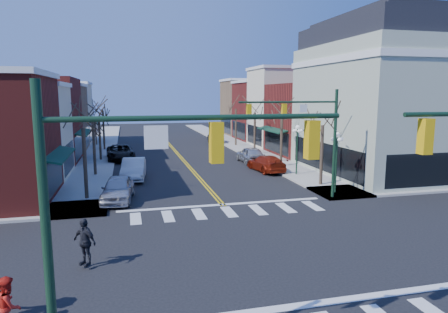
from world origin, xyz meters
TOP-DOWN VIEW (x-y plane):
  - ground at (0.00, 0.00)m, footprint 160.00×160.00m
  - sidewalk_left at (-8.75, 20.00)m, footprint 3.50×70.00m
  - sidewalk_right at (8.75, 20.00)m, footprint 3.50×70.00m
  - bldg_left_stucco_a at (-15.50, 19.50)m, footprint 10.00×7.00m
  - bldg_left_brick_b at (-15.50, 27.50)m, footprint 10.00×9.00m
  - bldg_left_tan at (-15.50, 35.75)m, footprint 10.00×7.50m
  - bldg_left_stucco_b at (-15.50, 43.50)m, footprint 10.00×8.00m
  - bldg_right_brick_a at (15.50, 25.75)m, footprint 10.00×8.50m
  - bldg_right_stucco at (15.50, 33.50)m, footprint 10.00×7.00m
  - bldg_right_brick_b at (15.50, 41.00)m, footprint 10.00×8.00m
  - bldg_right_tan at (15.50, 49.00)m, footprint 10.00×8.00m
  - victorian_corner at (16.50, 14.50)m, footprint 12.25×14.25m
  - traffic_mast_near_left at (-5.55, -7.40)m, footprint 6.60×0.28m
  - traffic_mast_far_right at (5.55, 7.40)m, footprint 6.60×0.28m
  - lamppost_corner at (8.20, 8.50)m, footprint 0.36×0.36m
  - lamppost_midblock at (8.20, 15.00)m, footprint 0.36×0.36m
  - tree_left_a at (-8.40, 11.00)m, footprint 0.24×0.24m
  - tree_left_b at (-8.40, 19.00)m, footprint 0.24×0.24m
  - tree_left_c at (-8.40, 27.00)m, footprint 0.24×0.24m
  - tree_left_d at (-8.40, 35.00)m, footprint 0.24×0.24m
  - tree_right_a at (8.40, 11.00)m, footprint 0.24×0.24m
  - tree_right_b at (8.40, 19.00)m, footprint 0.24×0.24m
  - tree_right_c at (8.40, 27.00)m, footprint 0.24×0.24m
  - tree_right_d at (8.40, 35.00)m, footprint 0.24×0.24m
  - car_left_near at (-6.40, 10.32)m, footprint 2.36×4.88m
  - car_left_mid at (-5.26, 16.96)m, footprint 2.22×5.24m
  - car_left_far at (-6.40, 27.01)m, footprint 3.10×6.02m
  - car_right_near at (6.40, 17.51)m, footprint 2.53×5.18m
  - car_right_mid at (6.40, 22.22)m, footprint 2.07×4.88m
  - car_right_far at (6.40, 39.04)m, footprint 1.87×4.56m
  - pedestrian_red_b at (-9.14, -4.27)m, footprint 0.77×0.92m
  - pedestrian_dark_a at (-7.50, 0.15)m, footprint 1.15×1.09m

SIDE VIEW (x-z plane):
  - ground at x=0.00m, z-range 0.00..0.00m
  - sidewalk_left at x=-8.75m, z-range 0.00..0.15m
  - sidewalk_right at x=8.75m, z-range 0.00..0.15m
  - car_right_near at x=6.40m, z-range 0.00..1.45m
  - car_right_far at x=6.40m, z-range 0.00..1.47m
  - car_left_near at x=-6.40m, z-range 0.00..1.61m
  - car_left_far at x=-6.40m, z-range 0.00..1.63m
  - car_right_mid at x=6.40m, z-range 0.00..1.64m
  - car_left_mid at x=-5.26m, z-range 0.00..1.68m
  - pedestrian_red_b at x=-9.14m, z-range 0.15..1.87m
  - pedestrian_dark_a at x=-7.50m, z-range 0.15..2.06m
  - tree_left_c at x=-8.40m, z-range 0.00..4.55m
  - tree_right_a at x=8.40m, z-range 0.00..4.62m
  - tree_left_a at x=-8.40m, z-range 0.00..4.76m
  - tree_right_c at x=8.40m, z-range 0.00..4.83m
  - tree_left_d at x=-8.40m, z-range 0.00..4.90m
  - tree_right_d at x=8.40m, z-range 0.00..4.97m
  - tree_left_b at x=-8.40m, z-range 0.00..5.04m
  - tree_right_b at x=8.40m, z-range 0.00..5.18m
  - lamppost_corner at x=8.20m, z-range 0.80..5.13m
  - lamppost_midblock at x=8.20m, z-range 0.80..5.13m
  - bldg_left_stucco_a at x=-15.50m, z-range 0.00..7.50m
  - bldg_left_tan at x=-15.50m, z-range 0.00..7.80m
  - bldg_right_brick_a at x=15.50m, z-range 0.00..8.00m
  - bldg_left_stucco_b at x=-15.50m, z-range 0.00..8.20m
  - bldg_left_brick_b at x=-15.50m, z-range 0.00..8.50m
  - bldg_right_brick_b at x=15.50m, z-range 0.00..8.50m
  - bldg_right_tan at x=15.50m, z-range 0.00..9.00m
  - traffic_mast_near_left at x=-5.55m, z-range 1.11..8.31m
  - traffic_mast_far_right at x=5.55m, z-range 1.11..8.31m
  - bldg_right_stucco at x=15.50m, z-range 0.00..10.00m
  - victorian_corner at x=16.50m, z-range 0.01..13.31m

